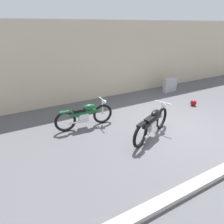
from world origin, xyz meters
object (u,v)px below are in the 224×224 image
stone_marker (170,85)px  motorcycle_black (152,123)px  helmet (193,103)px  motorcycle_green (85,115)px

stone_marker → motorcycle_black: bearing=-140.4°
helmet → motorcycle_black: motorcycle_black is taller
helmet → motorcycle_green: bearing=174.7°
helmet → motorcycle_green: motorcycle_green is taller
motorcycle_green → motorcycle_black: (1.51, -1.49, 0.02)m
motorcycle_green → motorcycle_black: size_ratio=1.03×
motorcycle_green → stone_marker: bearing=17.8°
stone_marker → motorcycle_green: size_ratio=0.40×
motorcycle_black → motorcycle_green: bearing=111.5°
helmet → motorcycle_green: size_ratio=0.12×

